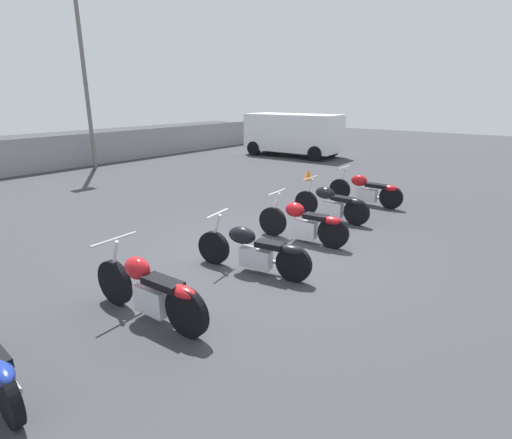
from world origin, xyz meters
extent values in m
plane|color=#38383D|center=(0.00, 0.00, 0.00)|extent=(60.00, 60.00, 0.00)
cube|color=gray|center=(0.00, 12.01, 0.69)|extent=(40.00, 0.04, 1.38)
cylinder|color=slate|center=(3.35, 11.48, 4.22)|extent=(0.16, 0.16, 8.45)
cylinder|color=black|center=(-4.80, -0.76, 0.30)|extent=(0.14, 0.60, 0.59)
ellipsoid|color=navy|center=(-4.79, -0.71, 0.53)|extent=(0.23, 0.45, 0.16)
cylinder|color=silver|center=(-4.64, -0.28, 0.21)|extent=(0.12, 0.74, 0.07)
cylinder|color=black|center=(-2.89, 0.45, 0.34)|extent=(0.14, 0.68, 0.67)
cylinder|color=black|center=(-2.81, -0.98, 0.34)|extent=(0.14, 0.68, 0.67)
cube|color=silver|center=(-2.85, -0.34, 0.30)|extent=(0.23, 0.53, 0.37)
ellipsoid|color=red|center=(-2.86, -0.09, 0.70)|extent=(0.29, 0.44, 0.31)
cube|color=black|center=(-2.84, -0.58, 0.63)|extent=(0.27, 0.61, 0.10)
ellipsoid|color=red|center=(-2.82, -0.93, 0.61)|extent=(0.22, 0.45, 0.16)
cylinder|color=silver|center=(-2.89, 0.35, 1.02)|extent=(0.73, 0.08, 0.04)
cylinder|color=silver|center=(-2.89, 0.40, 0.68)|extent=(0.06, 0.26, 0.67)
cylinder|color=silver|center=(-2.72, -0.47, 0.24)|extent=(0.10, 0.64, 0.07)
cylinder|color=black|center=(-0.94, 0.35, 0.30)|extent=(0.21, 0.62, 0.61)
cylinder|color=black|center=(-0.67, -1.18, 0.30)|extent=(0.21, 0.62, 0.61)
cube|color=silver|center=(-0.79, -0.49, 0.27)|extent=(0.30, 0.59, 0.33)
ellipsoid|color=black|center=(-0.84, -0.23, 0.64)|extent=(0.35, 0.54, 0.31)
cube|color=black|center=(-0.74, -0.76, 0.56)|extent=(0.32, 0.51, 0.10)
ellipsoid|color=black|center=(-0.68, -1.14, 0.55)|extent=(0.27, 0.47, 0.16)
cylinder|color=silver|center=(-0.92, 0.25, 0.96)|extent=(0.65, 0.15, 0.04)
cylinder|color=silver|center=(-0.93, 0.30, 0.63)|extent=(0.09, 0.25, 0.64)
cylinder|color=silver|center=(-0.65, -0.63, 0.21)|extent=(0.17, 0.57, 0.07)
cylinder|color=black|center=(0.95, 0.41, 0.32)|extent=(0.16, 0.64, 0.63)
cylinder|color=black|center=(1.08, -0.99, 0.32)|extent=(0.16, 0.64, 0.63)
cube|color=silver|center=(1.02, -0.36, 0.29)|extent=(0.24, 0.52, 0.35)
ellipsoid|color=#AD1419|center=(1.00, -0.12, 0.66)|extent=(0.30, 0.44, 0.31)
cube|color=black|center=(1.04, -0.60, 0.59)|extent=(0.28, 0.50, 0.10)
ellipsoid|color=#AD1419|center=(1.07, -0.94, 0.57)|extent=(0.24, 0.46, 0.16)
cylinder|color=silver|center=(0.96, 0.31, 0.98)|extent=(0.70, 0.10, 0.04)
cylinder|color=silver|center=(0.96, 0.36, 0.65)|extent=(0.07, 0.26, 0.65)
cylinder|color=silver|center=(1.15, -0.49, 0.22)|extent=(0.12, 0.57, 0.07)
cylinder|color=black|center=(2.76, 0.66, 0.31)|extent=(0.11, 0.62, 0.62)
cylinder|color=black|center=(2.75, -0.72, 0.31)|extent=(0.11, 0.62, 0.62)
cube|color=silver|center=(2.75, -0.10, 0.28)|extent=(0.21, 0.50, 0.34)
ellipsoid|color=black|center=(2.76, 0.14, 0.65)|extent=(0.25, 0.51, 0.29)
cube|color=black|center=(2.75, -0.33, 0.58)|extent=(0.25, 0.52, 0.10)
ellipsoid|color=black|center=(2.75, -0.67, 0.56)|extent=(0.20, 0.44, 0.16)
cylinder|color=silver|center=(2.76, 0.56, 0.97)|extent=(0.66, 0.04, 0.04)
cylinder|color=silver|center=(2.76, 0.61, 0.64)|extent=(0.05, 0.25, 0.64)
cylinder|color=silver|center=(2.87, -0.24, 0.22)|extent=(0.08, 0.74, 0.07)
cylinder|color=black|center=(4.65, 0.67, 0.31)|extent=(0.10, 0.63, 0.63)
cylinder|color=black|center=(4.64, -0.84, 0.31)|extent=(0.10, 0.63, 0.63)
cube|color=silver|center=(4.64, -0.16, 0.28)|extent=(0.20, 0.54, 0.34)
ellipsoid|color=#AD1419|center=(4.65, 0.10, 0.66)|extent=(0.27, 0.46, 0.31)
cube|color=black|center=(4.64, -0.42, 0.58)|extent=(0.24, 0.59, 0.10)
ellipsoid|color=#AD1419|center=(4.64, -0.79, 0.56)|extent=(0.20, 0.44, 0.16)
cylinder|color=silver|center=(4.65, 0.57, 0.98)|extent=(0.65, 0.04, 0.04)
cylinder|color=silver|center=(4.65, 0.62, 0.64)|extent=(0.05, 0.25, 0.65)
cylinder|color=silver|center=(4.76, -0.31, 0.22)|extent=(0.07, 0.60, 0.07)
cube|color=white|center=(11.34, 6.66, 1.17)|extent=(2.22, 4.78, 1.77)
cube|color=black|center=(11.22, 8.97, 1.57)|extent=(1.77, 0.13, 0.53)
cylinder|color=black|center=(10.31, 8.34, 0.35)|extent=(0.26, 0.71, 0.70)
cylinder|color=black|center=(12.18, 8.44, 0.35)|extent=(0.26, 0.71, 0.70)
cylinder|color=black|center=(10.50, 4.87, 0.35)|extent=(0.26, 0.71, 0.70)
cylinder|color=black|center=(12.37, 4.97, 0.35)|extent=(0.26, 0.71, 0.70)
cone|color=orange|center=(6.61, 2.90, 0.19)|extent=(0.34, 0.34, 0.37)
camera|label=1|loc=(-5.75, -4.39, 2.93)|focal=28.00mm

